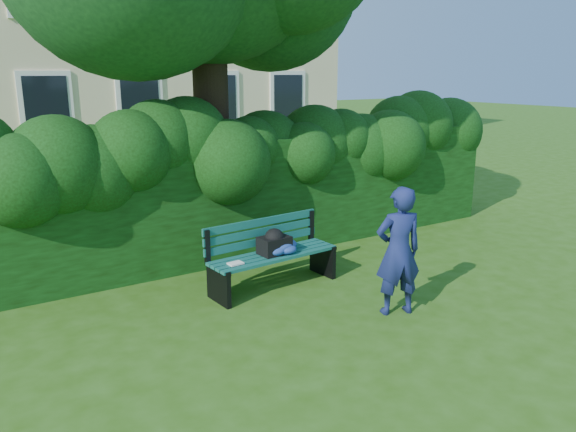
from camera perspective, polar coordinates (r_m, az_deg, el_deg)
ground at (r=7.15m, az=2.62°, el=-8.41°), size 80.00×80.00×0.00m
hedge at (r=8.68m, az=-5.71°, el=1.90°), size 10.00×1.00×1.80m
park_bench at (r=7.38m, az=-1.49°, el=-3.53°), size 1.80×0.68×0.89m
man_reading at (r=6.62m, az=11.14°, el=-3.53°), size 0.64×0.52×1.53m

